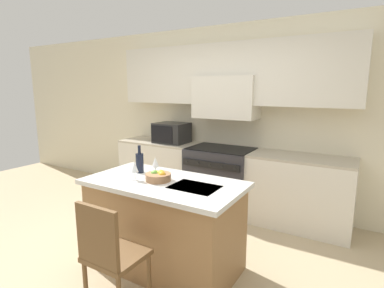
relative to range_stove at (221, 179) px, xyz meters
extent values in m
plane|color=tan|center=(0.00, -1.84, -0.47)|extent=(10.00, 10.00, 0.00)
cube|color=beige|center=(0.00, 0.36, 0.88)|extent=(10.00, 0.06, 2.70)
cube|color=silver|center=(0.00, 0.16, 1.51)|extent=(3.51, 0.34, 0.85)
cube|color=silver|center=(0.00, 0.13, 1.18)|extent=(0.92, 0.40, 0.60)
cube|color=silver|center=(-1.11, 0.02, -0.02)|extent=(1.29, 0.62, 0.90)
cube|color=#B2A893|center=(-1.11, 0.02, 0.45)|extent=(1.29, 0.62, 0.03)
cube|color=silver|center=(1.11, 0.02, -0.02)|extent=(1.29, 0.62, 0.90)
cube|color=#B2A893|center=(1.11, 0.02, 0.45)|extent=(1.29, 0.62, 0.03)
cube|color=#2D2D33|center=(0.00, 0.00, -0.01)|extent=(0.93, 0.66, 0.92)
cube|color=black|center=(0.00, 0.00, 0.46)|extent=(0.90, 0.61, 0.01)
cube|color=black|center=(0.00, -0.34, 0.29)|extent=(0.86, 0.02, 0.09)
cylinder|color=black|center=(-0.36, -0.35, 0.29)|extent=(0.04, 0.02, 0.04)
cylinder|color=black|center=(-0.18, -0.35, 0.29)|extent=(0.04, 0.02, 0.04)
cylinder|color=black|center=(0.00, -0.35, 0.29)|extent=(0.04, 0.02, 0.04)
cylinder|color=black|center=(0.18, -0.35, 0.29)|extent=(0.04, 0.02, 0.04)
cylinder|color=black|center=(0.36, -0.35, 0.29)|extent=(0.04, 0.02, 0.04)
cube|color=black|center=(-0.88, 0.02, 0.62)|extent=(0.51, 0.41, 0.31)
cube|color=black|center=(-0.92, -0.19, 0.62)|extent=(0.40, 0.01, 0.26)
cube|color=olive|center=(0.15, -1.61, -0.04)|extent=(1.45, 0.76, 0.85)
cube|color=silver|center=(0.15, -1.61, 0.41)|extent=(1.54, 0.82, 0.04)
cube|color=#2D2D30|center=(0.50, -1.61, 0.43)|extent=(0.44, 0.32, 0.01)
cylinder|color=#B2B2B7|center=(0.50, -1.42, 0.43)|extent=(0.02, 0.02, 0.00)
cube|color=brown|center=(0.20, -2.31, 0.02)|extent=(0.42, 0.40, 0.04)
cube|color=brown|center=(0.20, -2.49, 0.27)|extent=(0.40, 0.04, 0.45)
cylinder|color=brown|center=(0.02, -2.14, -0.23)|extent=(0.04, 0.04, 0.47)
cylinder|color=brown|center=(0.37, -2.14, -0.23)|extent=(0.04, 0.04, 0.47)
cylinder|color=black|center=(-0.25, -1.50, 0.54)|extent=(0.08, 0.08, 0.20)
cylinder|color=black|center=(-0.25, -1.50, 0.68)|extent=(0.03, 0.03, 0.09)
cylinder|color=white|center=(-0.11, -1.73, 0.44)|extent=(0.07, 0.07, 0.01)
cylinder|color=white|center=(-0.11, -1.73, 0.48)|extent=(0.01, 0.01, 0.07)
cone|color=white|center=(-0.11, -1.73, 0.57)|extent=(0.07, 0.07, 0.11)
cylinder|color=white|center=(-0.05, -1.48, 0.44)|extent=(0.07, 0.07, 0.01)
cylinder|color=white|center=(-0.05, -1.48, 0.48)|extent=(0.01, 0.01, 0.07)
cone|color=white|center=(-0.05, -1.48, 0.57)|extent=(0.07, 0.07, 0.11)
cylinder|color=#996B47|center=(0.10, -1.63, 0.47)|extent=(0.25, 0.25, 0.07)
sphere|color=#66A83D|center=(0.05, -1.63, 0.50)|extent=(0.07, 0.07, 0.07)
sphere|color=gold|center=(0.15, -1.63, 0.50)|extent=(0.07, 0.07, 0.07)
sphere|color=gold|center=(0.10, -1.60, 0.49)|extent=(0.08, 0.08, 0.08)
camera|label=1|loc=(1.80, -3.86, 1.31)|focal=28.00mm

